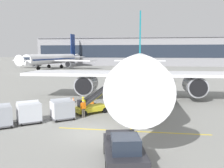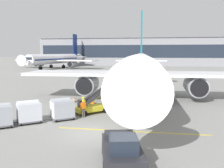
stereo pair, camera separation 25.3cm
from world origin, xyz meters
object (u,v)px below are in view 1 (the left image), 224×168
object	(u,v)px
parked_airplane	(140,70)
ground_crew_by_carts	(83,104)
safety_cone_wingtip	(92,101)
belt_loader	(93,104)
safety_cone_engine_keepout	(73,100)
baggage_cart_lead	(62,109)
pushback_tug	(124,150)
ground_crew_by_loader	(83,107)
baggage_cart_second	(29,112)
distant_airplane	(54,59)

from	to	relation	value
parked_airplane	ground_crew_by_carts	size ratio (longest dim) A/B	23.44
parked_airplane	safety_cone_wingtip	world-z (taller)	parked_airplane
belt_loader	ground_crew_by_carts	xyz separation A→B (m)	(-0.86, -0.57, 0.08)
belt_loader	safety_cone_engine_keepout	xyz separation A→B (m)	(-3.64, 4.93, -0.60)
safety_cone_engine_keepout	belt_loader	bearing A→B (deg)	-53.59
baggage_cart_lead	safety_cone_engine_keepout	size ratio (longest dim) A/B	4.04
ground_crew_by_carts	safety_cone_wingtip	distance (m)	4.83
belt_loader	ground_crew_by_carts	world-z (taller)	belt_loader
safety_cone_engine_keepout	safety_cone_wingtip	bearing A→B (deg)	-15.46
pushback_tug	safety_cone_engine_keepout	bearing A→B (deg)	116.31
baggage_cart_lead	ground_crew_by_loader	xyz separation A→B (m)	(1.73, 0.98, -0.00)
belt_loader	baggage_cart_second	bearing A→B (deg)	-136.35
safety_cone_engine_keepout	ground_crew_by_loader	bearing A→B (deg)	-65.28
ground_crew_by_carts	safety_cone_engine_keepout	bearing A→B (deg)	116.84
distant_airplane	parked_airplane	bearing A→B (deg)	-58.91
belt_loader	ground_crew_by_loader	distance (m)	2.01
belt_loader	safety_cone_wingtip	bearing A→B (deg)	104.39
baggage_cart_second	pushback_tug	world-z (taller)	baggage_cart_second
ground_crew_by_loader	baggage_cart_lead	bearing A→B (deg)	-150.37
belt_loader	distant_airplane	world-z (taller)	distant_airplane
parked_airplane	baggage_cart_second	distance (m)	16.14
baggage_cart_second	ground_crew_by_loader	distance (m)	4.90
distant_airplane	baggage_cart_lead	bearing A→B (deg)	-67.65
safety_cone_wingtip	safety_cone_engine_keepout	bearing A→B (deg)	164.54
baggage_cart_lead	ground_crew_by_loader	distance (m)	1.99
belt_loader	ground_crew_by_carts	distance (m)	1.03
belt_loader	distant_airplane	size ratio (longest dim) A/B	0.11
pushback_tug	ground_crew_by_carts	distance (m)	11.84
ground_crew_by_carts	distant_airplane	bearing A→B (deg)	113.99
belt_loader	pushback_tug	xyz separation A→B (m)	(4.34, -11.20, -0.09)
ground_crew_by_carts	safety_cone_engine_keepout	distance (m)	6.20
belt_loader	baggage_cart_lead	distance (m)	3.67
baggage_cart_second	ground_crew_by_carts	world-z (taller)	baggage_cart_second
parked_airplane	safety_cone_wingtip	xyz separation A→B (m)	(-5.47, -4.36, -3.47)
pushback_tug	baggage_cart_lead	bearing A→B (deg)	128.36
pushback_tug	safety_cone_engine_keepout	xyz separation A→B (m)	(-7.98, 16.13, -0.51)
belt_loader	safety_cone_wingtip	xyz separation A→B (m)	(-1.08, 4.22, -0.53)
belt_loader	baggage_cart_second	world-z (taller)	belt_loader
safety_cone_engine_keepout	ground_crew_by_carts	bearing A→B (deg)	-63.16
safety_cone_wingtip	distant_airplane	xyz separation A→B (m)	(-30.09, 63.33, 3.22)
baggage_cart_second	safety_cone_engine_keepout	world-z (taller)	baggage_cart_second
baggage_cart_second	ground_crew_by_loader	bearing A→B (deg)	30.82
pushback_tug	distant_airplane	bearing A→B (deg)	114.27
belt_loader	distant_airplane	bearing A→B (deg)	114.77
baggage_cart_lead	safety_cone_engine_keepout	distance (m)	8.03
parked_airplane	safety_cone_wingtip	distance (m)	7.80
belt_loader	baggage_cart_lead	size ratio (longest dim) A/B	1.71
pushback_tug	safety_cone_engine_keepout	size ratio (longest dim) A/B	7.22
baggage_cart_lead	parked_airplane	bearing A→B (deg)	60.26
distant_airplane	ground_crew_by_carts	bearing A→B (deg)	-66.01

